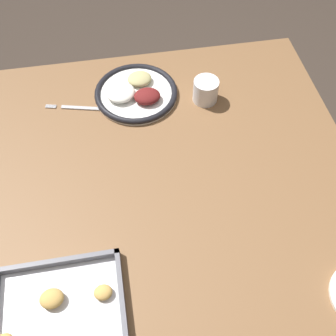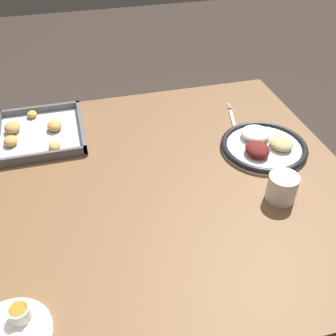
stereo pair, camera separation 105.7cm
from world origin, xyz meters
TOP-DOWN VIEW (x-y plane):
  - ground_plane at (0.00, 0.00)m, footprint 8.00×8.00m
  - dining_table at (0.00, 0.00)m, footprint 1.06×1.07m
  - dinner_plate at (0.07, -0.33)m, footprint 0.28×0.28m
  - fork at (0.26, -0.30)m, footprint 0.20×0.06m
  - baking_tray at (0.33, 0.37)m, footprint 0.30×0.28m
  - drinking_cup at (-0.15, -0.27)m, footprint 0.08×0.08m

SIDE VIEW (x-z plane):
  - ground_plane at x=0.00m, z-range 0.00..0.00m
  - dining_table at x=0.00m, z-range 0.26..0.98m
  - fork at x=0.26m, z-range 0.72..0.72m
  - baking_tray at x=0.33m, z-range 0.71..0.75m
  - dinner_plate at x=0.07m, z-range 0.71..0.75m
  - drinking_cup at x=-0.15m, z-range 0.72..0.79m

